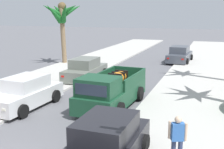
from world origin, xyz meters
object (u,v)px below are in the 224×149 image
Objects in this scene: car_left_near at (25,93)px; car_left_far at (180,55)px; pickup_truck at (111,91)px; car_right_near at (85,70)px; pedestrian at (177,137)px; palm_tree_left_fore at (62,15)px; car_left_mid at (105,145)px.

car_left_near and car_left_far have the same top height.
car_right_near is (-3.68, 4.90, -0.10)m from pickup_truck.
car_right_near is 12.06m from pedestrian.
car_right_near is at bearing -48.21° from palm_tree_left_fore.
pedestrian reaches higher than car_left_near.
car_left_mid is 0.98× the size of car_left_far.
car_right_near is 11.65m from car_left_mid.
car_left_mid is at bearing -62.02° from car_right_near.
car_left_mid is at bearing -56.94° from palm_tree_left_fore.
palm_tree_left_fore is 3.45× the size of pedestrian.
car_left_near and car_right_near have the same top height.
pickup_truck reaches higher than car_right_near.
pedestrian reaches higher than car_right_near.
pickup_truck is 4.23m from car_left_near.
car_left_far is 11.38m from palm_tree_left_fore.
pedestrian is at bearing -50.44° from palm_tree_left_fore.
pickup_truck is 0.96× the size of palm_tree_left_fore.
pickup_truck is 1.22× the size of car_left_far.
car_left_near is 12.70m from palm_tree_left_fore.
car_left_near is 0.79× the size of palm_tree_left_fore.
car_left_far is at bearing 61.25° from car_right_near.
pedestrian reaches higher than car_left_mid.
car_right_near is at bearing 117.98° from car_left_mid.
pickup_truck is 1.24× the size of car_right_near.
palm_tree_left_fore is at bearing -155.32° from car_left_far.
pickup_truck is at bearing -50.51° from palm_tree_left_fore.
pickup_truck is at bearing 129.73° from pedestrian.
car_left_far is 19.16m from pedestrian.
car_left_far is (5.25, 9.56, 0.00)m from car_right_near.
pickup_truck reaches higher than car_left_far.
car_right_near is 0.78× the size of palm_tree_left_fore.
car_left_mid is 2.18m from pedestrian.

